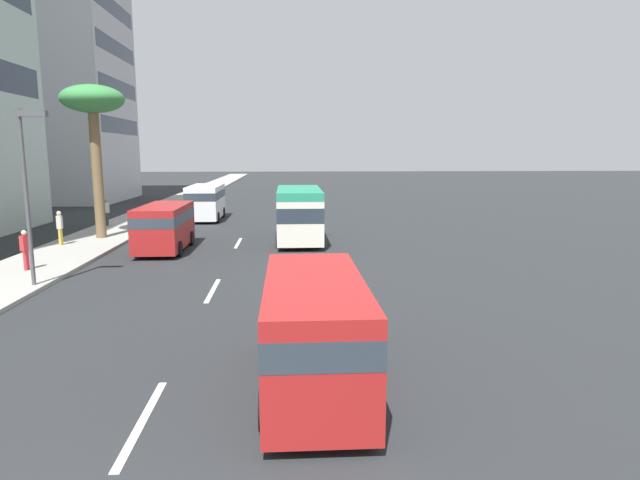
# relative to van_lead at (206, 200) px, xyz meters

# --- Properties ---
(ground_plane) EXTENTS (198.00, 198.00, 0.00)m
(ground_plane) POSITION_rel_van_lead_xyz_m (-2.14, -3.15, -1.40)
(ground_plane) COLOR #26282B
(sidewalk_right) EXTENTS (162.00, 3.81, 0.15)m
(sidewalk_right) POSITION_rel_van_lead_xyz_m (-2.14, 4.65, -1.32)
(sidewalk_right) COLOR #9E9B93
(sidewalk_right) RESTS_ON ground_plane
(lane_stripe_near) EXTENTS (3.20, 0.16, 0.01)m
(lane_stripe_near) POSITION_rel_van_lead_xyz_m (-29.06, -3.15, -1.39)
(lane_stripe_near) COLOR silver
(lane_stripe_near) RESTS_ON ground_plane
(lane_stripe_mid) EXTENTS (3.20, 0.16, 0.01)m
(lane_stripe_mid) POSITION_rel_van_lead_xyz_m (-19.91, -3.15, -1.39)
(lane_stripe_mid) COLOR silver
(lane_stripe_mid) RESTS_ON ground_plane
(lane_stripe_far) EXTENTS (3.20, 0.16, 0.01)m
(lane_stripe_far) POSITION_rel_van_lead_xyz_m (-10.06, -3.15, -1.39)
(lane_stripe_far) COLOR silver
(lane_stripe_far) RESTS_ON ground_plane
(van_lead) EXTENTS (5.39, 2.23, 2.44)m
(van_lead) POSITION_rel_van_lead_xyz_m (0.00, 0.00, 0.00)
(van_lead) COLOR white
(van_lead) RESTS_ON ground_plane
(minibus_second) EXTENTS (6.57, 2.42, 2.84)m
(minibus_second) POSITION_rel_van_lead_xyz_m (-9.69, -6.39, 0.17)
(minibus_second) COLOR silver
(minibus_second) RESTS_ON ground_plane
(van_third) EXTENTS (5.33, 2.08, 2.28)m
(van_third) POSITION_rel_van_lead_xyz_m (-27.87, -6.29, -0.08)
(van_third) COLOR #A51E1E
(van_third) RESTS_ON ground_plane
(van_fourth) EXTENTS (5.16, 2.13, 2.22)m
(van_fourth) POSITION_rel_van_lead_xyz_m (-12.05, 0.19, -0.12)
(van_fourth) COLOR #A51E1E
(van_fourth) RESTS_ON ground_plane
(pedestrian_near_lamp) EXTENTS (0.34, 0.25, 1.71)m
(pedestrian_near_lamp) POSITION_rel_van_lead_xyz_m (-10.96, 5.60, -0.30)
(pedestrian_near_lamp) COLOR gold
(pedestrian_near_lamp) RESTS_ON sidewalk_right
(pedestrian_mid_block) EXTENTS (0.37, 0.39, 1.67)m
(pedestrian_mid_block) POSITION_rel_van_lead_xyz_m (-3.72, 5.69, -0.33)
(pedestrian_mid_block) COLOR #333338
(pedestrian_mid_block) RESTS_ON sidewalk_right
(pedestrian_by_tree) EXTENTS (0.38, 0.33, 1.59)m
(pedestrian_by_tree) POSITION_rel_van_lead_xyz_m (-16.79, 4.55, -0.38)
(pedestrian_by_tree) COLOR red
(pedestrian_by_tree) RESTS_ON sidewalk_right
(palm_tree) EXTENTS (3.24, 3.24, 8.10)m
(palm_tree) POSITION_rel_van_lead_xyz_m (-8.63, 4.40, 5.67)
(palm_tree) COLOR brown
(palm_tree) RESTS_ON sidewalk_right
(street_lamp) EXTENTS (0.24, 0.97, 6.02)m
(street_lamp) POSITION_rel_van_lead_xyz_m (-19.28, 3.03, 2.53)
(street_lamp) COLOR #4C4C51
(street_lamp) RESTS_ON sidewalk_right
(office_tower_far) EXTENTS (12.48, 11.83, 30.36)m
(office_tower_far) POSITION_rel_van_lead_xyz_m (16.45, 16.38, 13.79)
(office_tower_far) COLOR #BCBCC1
(office_tower_far) RESTS_ON ground_plane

